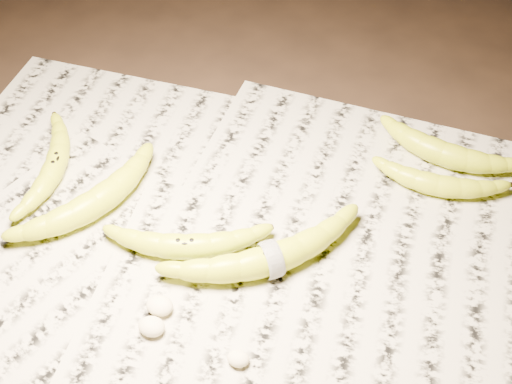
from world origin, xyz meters
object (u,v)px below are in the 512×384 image
(banana_taped, at_px, (271,258))
(banana_upper_a, at_px, (438,183))
(banana_upper_b, at_px, (444,152))
(banana_left_b, at_px, (95,201))
(banana_center, at_px, (186,245))
(banana_left_a, at_px, (55,163))

(banana_taped, bearing_deg, banana_upper_a, 8.13)
(banana_taped, relative_size, banana_upper_b, 1.33)
(banana_left_b, xyz_separation_m, banana_center, (0.15, -0.03, -0.00))
(banana_upper_a, bearing_deg, banana_upper_b, 89.60)
(banana_upper_a, xyz_separation_m, banana_upper_b, (-0.00, 0.06, 0.00))
(banana_center, distance_m, banana_upper_a, 0.37)
(banana_taped, bearing_deg, banana_left_a, 129.31)
(banana_left_a, relative_size, banana_taped, 0.76)
(banana_center, xyz_separation_m, banana_upper_a, (0.30, 0.21, -0.00))
(banana_taped, bearing_deg, banana_center, 146.87)
(banana_left_a, bearing_deg, banana_left_b, -132.12)
(banana_left_b, bearing_deg, banana_taped, -66.82)
(banana_left_a, relative_size, banana_upper_a, 1.12)
(banana_left_a, height_order, banana_left_b, banana_left_b)
(banana_left_b, xyz_separation_m, banana_upper_a, (0.45, 0.18, -0.00))
(banana_left_b, bearing_deg, banana_upper_a, -40.17)
(banana_left_b, distance_m, banana_upper_b, 0.51)
(banana_left_b, relative_size, banana_taped, 0.86)
(banana_left_b, xyz_separation_m, banana_upper_b, (0.45, 0.24, -0.00))
(banana_center, distance_m, banana_upper_b, 0.41)
(banana_left_b, height_order, banana_center, banana_left_b)
(banana_taped, distance_m, banana_upper_a, 0.28)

